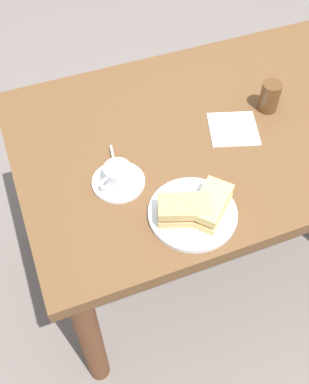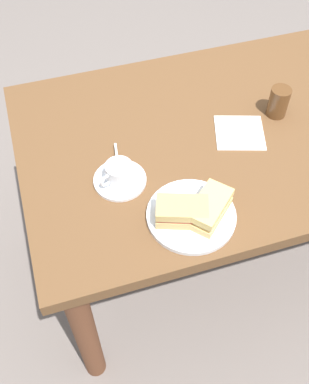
% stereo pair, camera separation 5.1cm
% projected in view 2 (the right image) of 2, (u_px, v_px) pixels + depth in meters
% --- Properties ---
extents(ground_plane, '(6.00, 6.00, 0.00)m').
position_uv_depth(ground_plane, '(206.00, 252.00, 2.04)').
color(ground_plane, slate).
extents(dining_table, '(1.31, 0.84, 0.76)m').
position_uv_depth(dining_table, '(223.00, 155.00, 1.53)').
color(dining_table, brown).
rests_on(dining_table, ground_plane).
extents(sandwich_plate, '(0.24, 0.24, 0.01)m').
position_uv_depth(sandwich_plate, '(191.00, 216.00, 1.24)').
color(sandwich_plate, silver).
rests_on(sandwich_plate, dining_table).
extents(sandwich_front, '(0.15, 0.12, 0.06)m').
position_uv_depth(sandwich_front, '(182.00, 212.00, 1.20)').
color(sandwich_front, tan).
rests_on(sandwich_front, sandwich_plate).
extents(sandwich_back, '(0.15, 0.15, 0.06)m').
position_uv_depth(sandwich_back, '(210.00, 208.00, 1.21)').
color(sandwich_back, '#DFB971').
rests_on(sandwich_back, sandwich_plate).
extents(coffee_saucer, '(0.15, 0.15, 0.01)m').
position_uv_depth(coffee_saucer, '(120.00, 180.00, 1.31)').
color(coffee_saucer, white).
rests_on(coffee_saucer, dining_table).
extents(coffee_cup, '(0.10, 0.08, 0.06)m').
position_uv_depth(coffee_cup, '(119.00, 172.00, 1.28)').
color(coffee_cup, silver).
rests_on(coffee_cup, coffee_saucer).
extents(spoon, '(0.03, 0.10, 0.01)m').
position_uv_depth(spoon, '(117.00, 159.00, 1.35)').
color(spoon, silver).
rests_on(spoon, coffee_saucer).
extents(napkin, '(0.19, 0.19, 0.00)m').
position_uv_depth(napkin, '(239.00, 133.00, 1.43)').
color(napkin, white).
rests_on(napkin, dining_table).
extents(drinking_glass, '(0.06, 0.06, 0.10)m').
position_uv_depth(drinking_glass, '(279.00, 102.00, 1.45)').
color(drinking_glass, brown).
rests_on(drinking_glass, dining_table).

